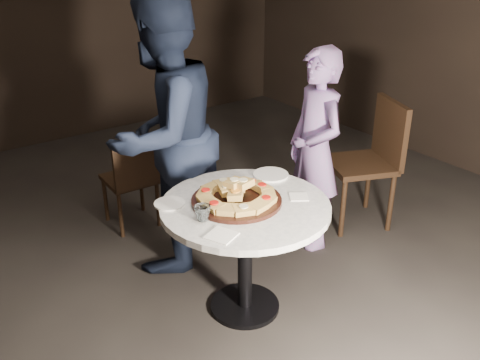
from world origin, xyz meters
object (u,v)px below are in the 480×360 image
object	(u,v)px
chair_far	(133,176)
chair_right	(372,154)
focaccia_pile	(236,193)
diner_navy	(164,136)
table	(245,225)
water_glass	(202,213)
diner_teal	(315,151)
serving_board	(237,200)

from	to	relation	value
chair_far	chair_right	distance (m)	1.83
focaccia_pile	diner_navy	distance (m)	0.73
table	chair_far	size ratio (longest dim) A/B	1.58
chair_far	diner_navy	xyz separation A→B (m)	(0.00, -0.53, 0.48)
water_glass	diner_teal	distance (m)	1.23
diner_navy	diner_teal	distance (m)	1.06
serving_board	chair_right	xyz separation A→B (m)	(1.48, 0.27, -0.17)
chair_far	chair_right	bearing A→B (deg)	150.04
serving_board	diner_teal	distance (m)	0.96
table	chair_right	world-z (taller)	chair_right
diner_teal	water_glass	bearing A→B (deg)	-59.78
diner_navy	serving_board	bearing A→B (deg)	72.51
table	diner_navy	world-z (taller)	diner_navy
serving_board	diner_navy	distance (m)	0.74
focaccia_pile	diner_navy	bearing A→B (deg)	94.72
water_glass	chair_far	xyz separation A→B (m)	(0.20, 1.31, -0.32)
focaccia_pile	chair_far	distance (m)	1.29
table	chair_right	bearing A→B (deg)	12.29
diner_navy	diner_teal	bearing A→B (deg)	135.02
diner_navy	chair_far	bearing A→B (deg)	-111.84
serving_board	focaccia_pile	world-z (taller)	focaccia_pile
table	diner_navy	xyz separation A→B (m)	(-0.09, 0.76, 0.33)
table	diner_navy	bearing A→B (deg)	96.48
water_glass	diner_navy	world-z (taller)	diner_navy
serving_board	chair_far	bearing A→B (deg)	92.86
table	focaccia_pile	distance (m)	0.20
serving_board	water_glass	xyz separation A→B (m)	(-0.27, -0.06, 0.03)
chair_far	diner_teal	size ratio (longest dim) A/B	0.53
serving_board	water_glass	world-z (taller)	water_glass
diner_navy	chair_right	bearing A→B (deg)	141.70
serving_board	chair_right	size ratio (longest dim) A/B	0.52
table	serving_board	bearing A→B (deg)	120.94
chair_far	diner_teal	bearing A→B (deg)	138.26
table	water_glass	size ratio (longest dim) A/B	13.45
serving_board	diner_navy	world-z (taller)	diner_navy
serving_board	diner_teal	xyz separation A→B (m)	(0.90, 0.31, -0.01)
chair_far	diner_teal	world-z (taller)	diner_teal
chair_far	serving_board	bearing A→B (deg)	95.30
table	focaccia_pile	bearing A→B (deg)	119.86
serving_board	diner_navy	size ratio (longest dim) A/B	0.28
serving_board	diner_teal	size ratio (longest dim) A/B	0.35
chair_far	diner_teal	xyz separation A→B (m)	(0.97, -0.94, 0.28)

